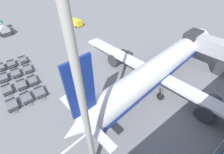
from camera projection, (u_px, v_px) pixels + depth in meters
The scene contains 18 objects.
ground_plane at pixel (98, 48), 37.91m from camera, with size 500.00×500.00×0.00m, color gray.
airplane at pixel (158, 69), 25.90m from camera, with size 34.69×37.33×12.32m.
fuel_tanker_secondary at pixel (2, 29), 43.84m from camera, with size 8.15×4.23×3.10m.
service_van at pixel (76, 22), 48.27m from camera, with size 4.81×3.12×2.00m.
baggage_dolly_row_near_col_a at pixel (0, 68), 30.82m from camera, with size 3.18×1.59×0.92m.
baggage_dolly_row_near_col_b at pixel (3, 78), 28.34m from camera, with size 3.21×1.67×0.92m.
baggage_dolly_row_near_col_c at pixel (7, 90), 25.92m from camera, with size 3.19×1.61×0.92m.
baggage_dolly_row_near_col_d at pixel (12, 105), 23.39m from camera, with size 3.19×1.60×0.92m.
baggage_dolly_row_mid_a_col_a at pixel (12, 64), 31.78m from camera, with size 3.18×1.59×0.92m.
baggage_dolly_row_mid_a_col_b at pixel (16, 74), 29.36m from camera, with size 3.20×1.65×0.92m.
baggage_dolly_row_mid_a_col_c at pixel (22, 85), 26.86m from camera, with size 3.22×1.68×0.92m.
baggage_dolly_row_mid_a_col_d at pixel (27, 98), 24.49m from camera, with size 3.22×1.68×0.92m.
baggage_dolly_row_mid_b_col_a at pixel (23, 60), 32.91m from camera, with size 3.19×1.60×0.92m.
baggage_dolly_row_mid_b_col_b at pixel (28, 69), 30.42m from camera, with size 3.21×1.65×0.92m.
baggage_dolly_row_mid_b_col_c at pixel (33, 81), 27.74m from camera, with size 3.19×1.60×0.92m.
baggage_dolly_row_mid_b_col_d at pixel (40, 93), 25.47m from camera, with size 3.20×1.65×0.92m.
apron_light_mast at pixel (76, 72), 8.44m from camera, with size 2.00×0.70×24.07m.
stand_guidance_stripe at pixel (125, 103), 24.29m from camera, with size 4.04×33.39×0.01m.
Camera 1 is at (28.75, -17.75, 19.02)m, focal length 24.00 mm.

